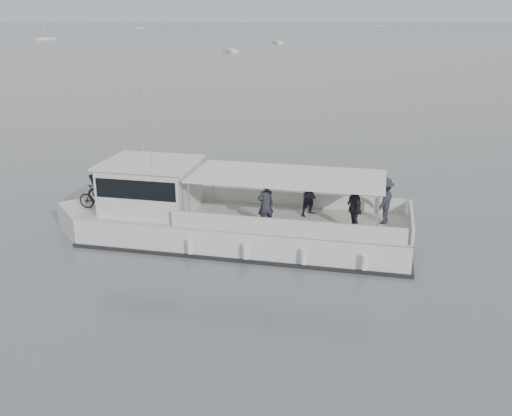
{
  "coord_description": "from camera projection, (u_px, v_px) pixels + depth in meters",
  "views": [
    {
      "loc": [
        1.42,
        -24.84,
        9.19
      ],
      "look_at": [
        2.81,
        -2.84,
        1.6
      ],
      "focal_mm": 40.0,
      "sensor_mm": 36.0,
      "label": 1
    }
  ],
  "objects": [
    {
      "name": "ground",
      "position": [
        192.0,
        222.0,
        26.35
      ],
      "size": [
        1400.0,
        1400.0,
        0.0
      ],
      "primitive_type": "plane",
      "color": "slate",
      "rests_on": "ground"
    },
    {
      "name": "headland",
      "position": [
        216.0,
        7.0,
        550.17
      ],
      "size": [
        1400.0,
        90.0,
        28.0
      ],
      "primitive_type": "cube",
      "color": "#939EA8",
      "rests_on": "ground"
    },
    {
      "name": "tour_boat",
      "position": [
        213.0,
        218.0,
        23.74
      ],
      "size": [
        15.23,
        7.38,
        6.42
      ],
      "rotation": [
        0.0,
        0.0,
        -0.28
      ],
      "color": "silver",
      "rests_on": "ground"
    },
    {
      "name": "moored_fleet",
      "position": [
        257.0,
        37.0,
        215.01
      ],
      "size": [
        351.15,
        331.48,
        10.0
      ],
      "color": "silver",
      "rests_on": "ground"
    }
  ]
}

